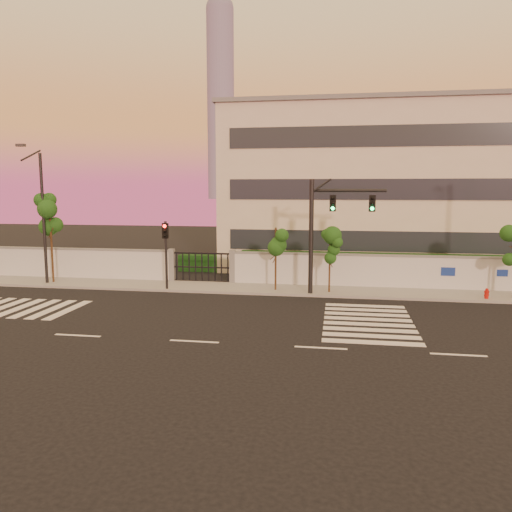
% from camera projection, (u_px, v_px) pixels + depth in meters
% --- Properties ---
extents(ground, '(120.00, 120.00, 0.00)m').
position_uv_depth(ground, '(194.00, 342.00, 19.83)').
color(ground, black).
rests_on(ground, ground).
extents(sidewalk, '(60.00, 3.00, 0.15)m').
position_uv_depth(sidewalk, '(244.00, 288.00, 30.09)').
color(sidewalk, gray).
rests_on(sidewalk, ground).
extents(perimeter_wall, '(60.00, 0.36, 2.20)m').
position_uv_depth(perimeter_wall, '(250.00, 268.00, 31.41)').
color(perimeter_wall, silver).
rests_on(perimeter_wall, ground).
extents(hedge_row, '(41.00, 4.25, 1.80)m').
position_uv_depth(hedge_row, '(272.00, 266.00, 33.95)').
color(hedge_row, '#13330F').
rests_on(hedge_row, ground).
extents(institutional_building, '(24.40, 12.40, 12.25)m').
position_uv_depth(institutional_building, '(383.00, 187.00, 39.06)').
color(institutional_building, beige).
rests_on(institutional_building, ground).
extents(distant_skyscraper, '(16.00, 16.00, 118.00)m').
position_uv_depth(distant_skyscraper, '(221.00, 94.00, 295.82)').
color(distant_skyscraper, slate).
rests_on(distant_skyscraper, ground).
extents(road_markings, '(57.00, 7.62, 0.02)m').
position_uv_depth(road_markings, '(185.00, 316.00, 23.76)').
color(road_markings, silver).
rests_on(road_markings, ground).
extents(street_tree_c, '(1.55, 1.24, 5.65)m').
position_uv_depth(street_tree_c, '(51.00, 219.00, 31.29)').
color(street_tree_c, '#382314').
rests_on(street_tree_c, ground).
extents(street_tree_d, '(1.40, 1.12, 3.80)m').
position_uv_depth(street_tree_d, '(276.00, 245.00, 28.97)').
color(street_tree_d, '#382314').
rests_on(street_tree_d, ground).
extents(street_tree_e, '(1.30, 1.04, 3.74)m').
position_uv_depth(street_tree_e, '(330.00, 247.00, 28.34)').
color(street_tree_e, '#382314').
rests_on(street_tree_e, ground).
extents(traffic_signal_main, '(4.16, 0.54, 6.57)m').
position_uv_depth(traffic_signal_main, '(326.00, 223.00, 27.67)').
color(traffic_signal_main, black).
rests_on(traffic_signal_main, ground).
extents(traffic_signal_secondary, '(0.32, 0.33, 4.15)m').
position_uv_depth(traffic_signal_secondary, '(166.00, 247.00, 29.26)').
color(traffic_signal_secondary, black).
rests_on(traffic_signal_secondary, ground).
extents(streetlight_west, '(0.51, 2.07, 8.59)m').
position_uv_depth(streetlight_west, '(41.00, 212.00, 30.75)').
color(streetlight_west, black).
rests_on(streetlight_west, ground).
extents(fire_hydrant, '(0.28, 0.27, 0.71)m').
position_uv_depth(fire_hydrant, '(487.00, 295.00, 26.91)').
color(fire_hydrant, '#A9120B').
rests_on(fire_hydrant, ground).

